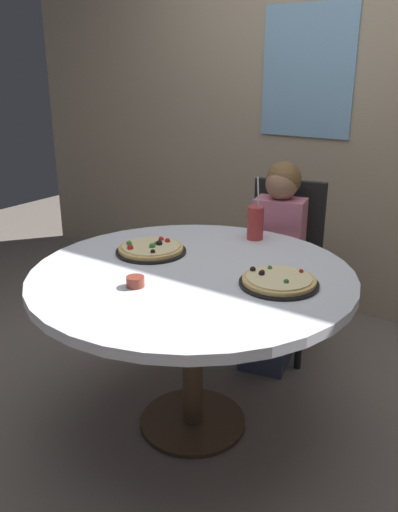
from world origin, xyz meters
The scene contains 9 objects.
ground_plane centered at (0.00, 0.00, 0.00)m, with size 8.00×8.00×0.00m, color slate.
wall_with_window centered at (0.00, 1.61, 1.45)m, with size 5.20×0.14×2.90m.
dining_table centered at (0.00, 0.00, 0.66)m, with size 1.33×1.33×0.75m.
chair_wooden centered at (-0.02, 0.92, 0.53)m, with size 0.48×0.48×0.95m.
diner_child centered at (0.02, 0.74, 0.48)m, with size 0.32×0.43×1.08m.
pizza_veggie centered at (-0.28, 0.08, 0.77)m, with size 0.32×0.32×0.05m.
pizza_cheese centered at (0.36, 0.07, 0.77)m, with size 0.31×0.31×0.05m.
soda_cup centered at (0.01, 0.52, 0.83)m, with size 0.08×0.08×0.31m.
sauce_bowl centered at (-0.09, -0.25, 0.77)m, with size 0.07×0.07×0.04m, color brown.
Camera 1 is at (1.15, -1.63, 1.54)m, focal length 36.60 mm.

